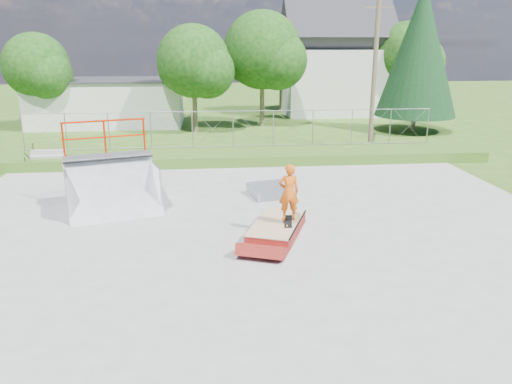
% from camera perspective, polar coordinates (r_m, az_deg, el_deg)
% --- Properties ---
extents(ground, '(120.00, 120.00, 0.00)m').
position_cam_1_polar(ground, '(15.02, -0.34, -4.63)').
color(ground, '#325518').
rests_on(ground, ground).
extents(concrete_pad, '(20.00, 16.00, 0.04)m').
position_cam_1_polar(concrete_pad, '(15.01, -0.34, -4.56)').
color(concrete_pad, gray).
rests_on(concrete_pad, ground).
extents(grass_berm, '(24.00, 3.00, 0.50)m').
position_cam_1_polar(grass_berm, '(24.04, -2.47, 4.11)').
color(grass_berm, '#325518').
rests_on(grass_berm, ground).
extents(grind_box, '(2.13, 2.90, 0.39)m').
position_cam_1_polar(grind_box, '(14.78, 2.40, -4.19)').
color(grind_box, maroon).
rests_on(grind_box, concrete_pad).
extents(quarter_pipe, '(3.52, 3.22, 2.93)m').
position_cam_1_polar(quarter_pipe, '(17.12, -16.22, 2.50)').
color(quarter_pipe, '#A1A5A9').
rests_on(quarter_pipe, concrete_pad).
extents(flat_bank_ramp, '(1.64, 1.71, 0.41)m').
position_cam_1_polar(flat_bank_ramp, '(18.39, 1.57, 0.06)').
color(flat_bank_ramp, '#A1A5A9').
rests_on(flat_bank_ramp, concrete_pad).
extents(skateboard, '(0.34, 0.82, 0.13)m').
position_cam_1_polar(skateboard, '(14.64, 3.70, -3.42)').
color(skateboard, black).
rests_on(skateboard, grind_box).
extents(skater, '(0.63, 0.43, 1.66)m').
position_cam_1_polar(skater, '(14.37, 3.76, -0.31)').
color(skater, '#DC5912').
rests_on(skater, grind_box).
extents(concrete_stairs, '(1.50, 1.60, 0.80)m').
position_cam_1_polar(concrete_stairs, '(24.28, -22.84, 3.30)').
color(concrete_stairs, gray).
rests_on(concrete_stairs, ground).
extents(chain_link_fence, '(20.00, 0.06, 1.80)m').
position_cam_1_polar(chain_link_fence, '(24.81, -2.64, 7.20)').
color(chain_link_fence, gray).
rests_on(chain_link_fence, grass_berm).
extents(utility_building_flat, '(10.00, 6.00, 3.00)m').
position_cam_1_polar(utility_building_flat, '(36.77, -16.41, 9.77)').
color(utility_building_flat, silver).
rests_on(utility_building_flat, ground).
extents(gable_house, '(8.40, 6.08, 8.94)m').
position_cam_1_polar(gable_house, '(41.28, 9.03, 14.16)').
color(gable_house, silver).
rests_on(gable_house, ground).
extents(utility_pole, '(0.24, 0.24, 8.00)m').
position_cam_1_polar(utility_pole, '(27.43, 13.38, 13.15)').
color(utility_pole, brown).
rests_on(utility_pole, ground).
extents(tree_left_near, '(4.76, 4.48, 6.65)m').
position_cam_1_polar(tree_left_near, '(31.80, -6.72, 14.31)').
color(tree_left_near, brown).
rests_on(tree_left_near, ground).
extents(tree_center, '(5.44, 5.12, 7.60)m').
position_cam_1_polar(tree_center, '(34.00, 1.25, 15.58)').
color(tree_center, brown).
rests_on(tree_center, ground).
extents(tree_left_far, '(4.42, 4.16, 6.18)m').
position_cam_1_polar(tree_left_far, '(35.40, -23.51, 12.82)').
color(tree_left_far, brown).
rests_on(tree_left_far, ground).
extents(tree_right_far, '(5.10, 4.80, 7.12)m').
position_cam_1_polar(tree_right_far, '(40.86, 17.27, 14.61)').
color(tree_right_far, brown).
rests_on(tree_right_far, ground).
extents(tree_back_mid, '(4.08, 3.84, 5.70)m').
position_cam_1_polar(tree_back_mid, '(42.34, 3.25, 14.11)').
color(tree_back_mid, brown).
rests_on(tree_back_mid, ground).
extents(conifer_tree, '(5.04, 5.04, 9.10)m').
position_cam_1_polar(conifer_tree, '(33.68, 18.21, 15.13)').
color(conifer_tree, brown).
rests_on(conifer_tree, ground).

